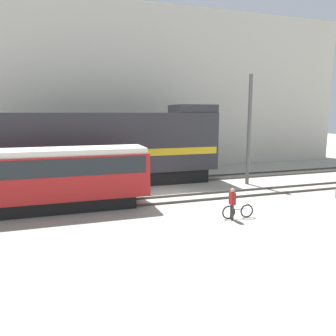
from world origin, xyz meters
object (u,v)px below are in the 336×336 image
object	(u,v)px
freight_locomotive	(107,148)
utility_pole_left	(249,130)
streetcar	(30,177)
person	(232,201)
bicycle	(238,212)

from	to	relation	value
freight_locomotive	utility_pole_left	bearing A→B (deg)	-15.12
freight_locomotive	streetcar	world-z (taller)	freight_locomotive
freight_locomotive	utility_pole_left	xyz separation A→B (m)	(9.86, -2.66, 1.22)
freight_locomotive	person	xyz separation A→B (m)	(4.69, -9.71, -1.76)
bicycle	utility_pole_left	distance (m)	9.15
person	utility_pole_left	world-z (taller)	utility_pole_left
freight_locomotive	streetcar	distance (m)	7.16
person	bicycle	bearing A→B (deg)	16.67
bicycle	utility_pole_left	bearing A→B (deg)	55.44
person	utility_pole_left	bearing A→B (deg)	53.75
streetcar	bicycle	bearing A→B (deg)	-23.52
streetcar	bicycle	size ratio (longest dim) A/B	7.39
bicycle	utility_pole_left	world-z (taller)	utility_pole_left
streetcar	utility_pole_left	size ratio (longest dim) A/B	1.56
streetcar	utility_pole_left	world-z (taller)	utility_pole_left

